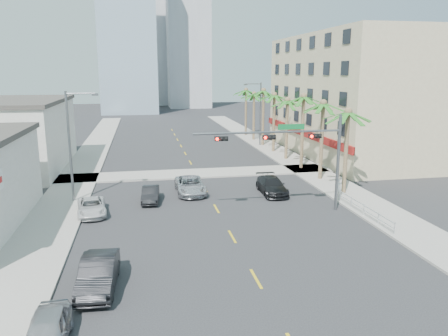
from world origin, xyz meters
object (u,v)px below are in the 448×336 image
object	(u,v)px
car_lane_left	(150,194)
pedestrian	(338,189)
car_parked_far	(92,207)
car_lane_center	(190,185)
car_parked_mid	(98,274)
car_lane_right	(272,186)
car_parked_near	(47,332)
traffic_signal_mast	(298,147)

from	to	relation	value
car_lane_left	pedestrian	distance (m)	15.49
car_parked_far	car_lane_center	bearing A→B (deg)	22.47
car_parked_mid	car_parked_far	xyz separation A→B (m)	(-1.53, 11.87, -0.18)
car_parked_mid	car_lane_right	size ratio (longest dim) A/B	0.96
car_lane_left	car_lane_right	distance (m)	10.51
car_lane_center	car_parked_near	bearing A→B (deg)	-111.32
car_lane_right	car_parked_far	bearing A→B (deg)	-167.10
car_parked_far	car_lane_center	size ratio (longest dim) A/B	0.83
car_lane_center	traffic_signal_mast	bearing A→B (deg)	-43.75
traffic_signal_mast	pedestrian	distance (m)	6.59
traffic_signal_mast	car_lane_right	distance (m)	6.96
car_parked_near	car_parked_mid	bearing A→B (deg)	70.23
car_parked_near	car_lane_left	distance (m)	19.50
car_parked_near	car_parked_mid	xyz separation A→B (m)	(1.53, 4.57, 0.10)
traffic_signal_mast	car_parked_mid	size ratio (longest dim) A/B	2.33
traffic_signal_mast	pedestrian	bearing A→B (deg)	29.09
car_parked_far	pedestrian	size ratio (longest dim) A/B	2.63
traffic_signal_mast	car_parked_far	size ratio (longest dim) A/B	2.56
traffic_signal_mast	car_parked_far	distance (m)	16.00
car_parked_mid	car_lane_center	distance (m)	17.52
car_parked_near	car_parked_far	size ratio (longest dim) A/B	0.93
car_lane_left	car_lane_right	bearing A→B (deg)	7.02
car_parked_mid	car_lane_right	xyz separation A→B (m)	(13.37, 14.92, -0.07)
car_lane_right	pedestrian	world-z (taller)	pedestrian
car_parked_near	car_lane_center	world-z (taller)	car_lane_center
traffic_signal_mast	car_lane_left	bearing A→B (deg)	155.41
car_lane_left	car_lane_right	xyz separation A→B (m)	(10.50, 0.49, 0.09)
car_parked_mid	car_lane_right	bearing A→B (deg)	50.91
car_lane_left	pedestrian	world-z (taller)	pedestrian
car_parked_near	car_parked_far	bearing A→B (deg)	88.73
car_parked_mid	car_lane_center	bearing A→B (deg)	71.45
car_parked_mid	car_lane_center	size ratio (longest dim) A/B	0.91
car_parked_near	car_lane_right	world-z (taller)	car_lane_right
car_parked_far	car_parked_mid	bearing A→B (deg)	-89.57
car_parked_near	car_parked_far	distance (m)	16.44
car_parked_mid	car_lane_right	world-z (taller)	car_parked_mid
pedestrian	car_parked_far	bearing A→B (deg)	0.12
car_parked_mid	car_lane_left	distance (m)	14.71
car_parked_mid	pedestrian	world-z (taller)	pedestrian
car_lane_left	pedestrian	size ratio (longest dim) A/B	2.31
car_lane_left	car_parked_near	bearing A→B (deg)	-98.70
car_lane_left	car_lane_center	xyz separation A→B (m)	(3.50, 1.89, 0.10)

